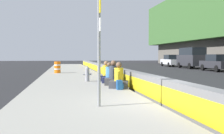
{
  "coord_description": "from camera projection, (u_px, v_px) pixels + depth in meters",
  "views": [
    {
      "loc": [
        -8.19,
        3.15,
        1.58
      ],
      "look_at": [
        7.37,
        0.52,
        0.94
      ],
      "focal_mm": 44.79,
      "sensor_mm": 36.0,
      "label": 1
    }
  ],
  "objects": [
    {
      "name": "seated_person_foreground",
      "position": [
        119.0,
        80.0,
        12.41
      ],
      "size": [
        0.9,
        0.99,
        1.16
      ],
      "color": "#424247",
      "rests_on": "sidewalk_strip"
    },
    {
      "name": "ground_plane",
      "position": [
        168.0,
        106.0,
        8.66
      ],
      "size": [
        160.0,
        160.0,
        0.0
      ],
      "primitive_type": "plane",
      "color": "#232326",
      "rests_on": "ground"
    },
    {
      "name": "jersey_barrier",
      "position": [
        168.0,
        93.0,
        8.64
      ],
      "size": [
        76.0,
        0.45,
        0.85
      ],
      "color": "slate",
      "rests_on": "ground_plane"
    },
    {
      "name": "parked_car_midline",
      "position": [
        192.0,
        57.0,
        34.36
      ],
      "size": [
        5.15,
        2.21,
        2.56
      ],
      "color": "#28282D",
      "rests_on": "ground_plane"
    },
    {
      "name": "parked_car_fourth",
      "position": [
        218.0,
        63.0,
        28.14
      ],
      "size": [
        4.54,
        2.03,
        1.71
      ],
      "color": "#28282D",
      "rests_on": "ground_plane"
    },
    {
      "name": "seated_person_middle",
      "position": [
        113.0,
        77.0,
        13.7
      ],
      "size": [
        0.88,
        0.98,
        1.21
      ],
      "color": "#424247",
      "rests_on": "sidewalk_strip"
    },
    {
      "name": "sidewalk_strip",
      "position": [
        82.0,
        107.0,
        8.21
      ],
      "size": [
        80.0,
        4.4,
        0.14
      ],
      "primitive_type": "cube",
      "color": "gray",
      "rests_on": "ground_plane"
    },
    {
      "name": "backpack",
      "position": [
        120.0,
        85.0,
        11.82
      ],
      "size": [
        0.32,
        0.28,
        0.4
      ],
      "color": "navy",
      "rests_on": "sidewalk_strip"
    },
    {
      "name": "parked_car_far",
      "position": [
        171.0,
        61.0,
        40.39
      ],
      "size": [
        4.54,
        2.02,
        1.71
      ],
      "color": "silver",
      "rests_on": "ground_plane"
    },
    {
      "name": "fire_hydrant",
      "position": [
        87.0,
        73.0,
        15.56
      ],
      "size": [
        0.26,
        0.46,
        0.88
      ],
      "color": "gray",
      "rests_on": "sidewalk_strip"
    },
    {
      "name": "seated_person_rear",
      "position": [
        109.0,
        76.0,
        14.76
      ],
      "size": [
        0.73,
        0.84,
        1.09
      ],
      "color": "#23284C",
      "rests_on": "sidewalk_strip"
    },
    {
      "name": "seated_person_far",
      "position": [
        106.0,
        75.0,
        15.87
      ],
      "size": [
        0.73,
        0.85,
        1.14
      ],
      "color": "#23284C",
      "rests_on": "sidewalk_strip"
    },
    {
      "name": "construction_barrel",
      "position": [
        57.0,
        67.0,
        23.13
      ],
      "size": [
        0.54,
        0.54,
        0.95
      ],
      "color": "orange",
      "rests_on": "sidewalk_strip"
    },
    {
      "name": "route_sign_post",
      "position": [
        99.0,
        32.0,
        7.82
      ],
      "size": [
        0.44,
        0.09,
        3.6
      ],
      "color": "gray",
      "rests_on": "sidewalk_strip"
    }
  ]
}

